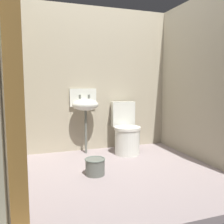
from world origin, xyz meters
TOP-DOWN VIEW (x-y plane):
  - ground_plane at (0.00, 0.00)m, footprint 2.81×2.50m
  - wall_back at (0.00, 1.10)m, footprint 2.81×0.10m
  - wall_left at (-1.26, 0.10)m, footprint 0.10×2.30m
  - wall_right at (1.26, 0.10)m, footprint 0.10×2.30m
  - wooden_door_post at (-1.12, -0.90)m, footprint 0.13×0.13m
  - toilet_near_wall at (0.38, 0.70)m, footprint 0.46×0.64m
  - sink at (-0.22, 0.89)m, footprint 0.42×0.35m
  - bucket at (-0.32, -0.05)m, footprint 0.24×0.24m

SIDE VIEW (x-z plane):
  - ground_plane at x=0.00m, z-range -0.08..0.00m
  - bucket at x=-0.32m, z-range 0.00..0.20m
  - toilet_near_wall at x=0.38m, z-range -0.07..0.71m
  - sink at x=-0.22m, z-range 0.26..1.25m
  - wall_back at x=0.00m, z-range 0.00..2.26m
  - wall_left at x=-1.26m, z-range 0.00..2.26m
  - wall_right at x=1.26m, z-range 0.00..2.26m
  - wooden_door_post at x=-1.12m, z-range 0.00..2.26m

